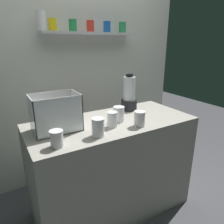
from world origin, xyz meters
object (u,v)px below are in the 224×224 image
Objects in this scene: juice_cup_pomegranate_left at (98,128)px; juice_cup_orange_middle at (112,120)px; carrot_display_bin at (57,119)px; juice_cup_carrot_far_right at (140,120)px; blender_pitcher at (129,96)px; juice_cup_mango_right at (119,115)px; juice_cup_beet_far_left at (57,140)px.

juice_cup_pomegranate_left is 0.20m from juice_cup_orange_middle.
carrot_display_bin is 2.57× the size of juice_cup_pomegranate_left.
juice_cup_orange_middle is 0.22m from juice_cup_carrot_far_right.
blender_pitcher is 2.91× the size of juice_cup_orange_middle.
blender_pitcher reaches higher than juice_cup_mango_right.
juice_cup_mango_right reaches higher than juice_cup_beet_far_left.
juice_cup_mango_right is at bearing 31.45° from juice_cup_pomegranate_left.
juice_cup_orange_middle is at bearing -141.12° from blender_pitcher.
blender_pitcher reaches higher than juice_cup_carrot_far_right.
juice_cup_carrot_far_right is (0.19, -0.10, -0.00)m from juice_cup_orange_middle.
juice_cup_orange_middle is at bearing 153.53° from juice_cup_carrot_far_right.
blender_pitcher is at bearing 25.61° from juice_cup_beet_far_left.
carrot_display_bin reaches higher than juice_cup_beet_far_left.
blender_pitcher is 0.35m from juice_cup_mango_right.
juice_cup_beet_far_left is at bearing -154.39° from blender_pitcher.
blender_pitcher is 0.93m from juice_cup_beet_far_left.
juice_cup_pomegranate_left is at bearing -179.68° from juice_cup_carrot_far_right.
juice_cup_orange_middle is at bearing -145.74° from juice_cup_mango_right.
juice_cup_carrot_far_right is at bearing -26.47° from juice_cup_orange_middle.
juice_cup_orange_middle and juice_cup_carrot_far_right have the same top height.
carrot_display_bin is 0.33m from juice_cup_pomegranate_left.
juice_cup_pomegranate_left is 0.37m from juice_cup_carrot_far_right.
carrot_display_bin is 2.83× the size of juice_cup_carrot_far_right.
juice_cup_orange_middle reaches higher than juice_cup_beet_far_left.
juice_cup_mango_right is at bearing 17.30° from juice_cup_beet_far_left.
juice_cup_mango_right is (0.58, 0.18, 0.01)m from juice_cup_beet_far_left.
juice_cup_pomegranate_left is 0.33m from juice_cup_mango_right.
juice_cup_pomegranate_left reaches higher than juice_cup_orange_middle.
juice_cup_pomegranate_left is (-0.54, -0.39, -0.08)m from blender_pitcher.
juice_cup_orange_middle is (0.47, 0.11, 0.01)m from juice_cup_beet_far_left.
carrot_display_bin reaches higher than juice_cup_carrot_far_right.
blender_pitcher is 2.64× the size of juice_cup_pomegranate_left.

